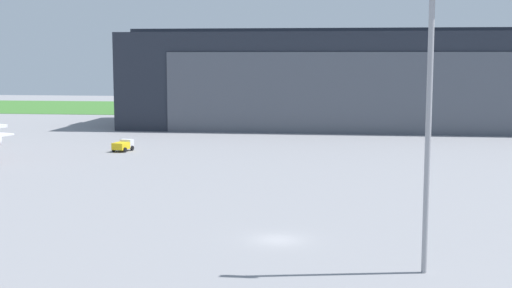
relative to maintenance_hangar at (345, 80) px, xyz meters
name	(u,v)px	position (x,y,z in m)	size (l,w,h in m)	color
ground_plane	(278,240)	(-6.13, -105.25, -10.96)	(440.00, 440.00, 0.00)	gray
grass_field_strip	(324,109)	(-6.13, 51.25, -10.92)	(440.00, 56.00, 0.08)	#3C742E
maintenance_hangar	(345,80)	(0.00, 0.00, 0.00)	(100.92, 35.41, 22.83)	#232833
stair_truck	(123,145)	(-38.35, -49.32, -9.91)	(3.22, 4.46, 1.95)	silver
apron_light_mast	(429,111)	(5.89, -113.51, 1.51)	(2.40, 0.50, 21.57)	#99999E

